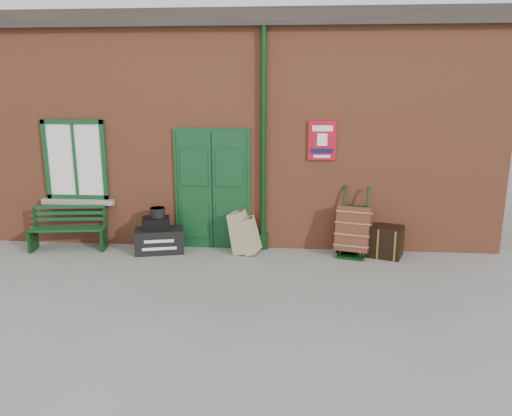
# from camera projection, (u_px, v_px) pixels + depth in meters

# --- Properties ---
(ground) EXTENTS (80.00, 80.00, 0.00)m
(ground) POSITION_uv_depth(u_px,v_px,m) (217.00, 276.00, 8.12)
(ground) COLOR gray
(ground) RESTS_ON ground
(station_building) EXTENTS (10.30, 4.30, 4.36)m
(station_building) POSITION_uv_depth(u_px,v_px,m) (240.00, 125.00, 10.98)
(station_building) COLOR #984E31
(station_building) RESTS_ON ground
(bench) EXTENTS (1.41, 0.61, 0.85)m
(bench) POSITION_uv_depth(u_px,v_px,m) (69.00, 227.00, 9.36)
(bench) COLOR #103D1C
(bench) RESTS_ON ground
(houdini_trunk) EXTENTS (0.97, 0.69, 0.44)m
(houdini_trunk) POSITION_uv_depth(u_px,v_px,m) (160.00, 241.00, 9.22)
(houdini_trunk) COLOR black
(houdini_trunk) RESTS_ON ground
(strongbox) EXTENTS (0.56, 0.46, 0.22)m
(strongbox) POSITION_uv_depth(u_px,v_px,m) (156.00, 223.00, 9.15)
(strongbox) COLOR black
(strongbox) RESTS_ON houdini_trunk
(hatbox) EXTENTS (0.32, 0.32, 0.18)m
(hatbox) POSITION_uv_depth(u_px,v_px,m) (158.00, 212.00, 9.13)
(hatbox) COLOR black
(hatbox) RESTS_ON strongbox
(suitcase_back) EXTENTS (0.44, 0.60, 0.78)m
(suitcase_back) POSITION_uv_depth(u_px,v_px,m) (240.00, 231.00, 9.21)
(suitcase_back) COLOR tan
(suitcase_back) RESTS_ON ground
(suitcase_front) EXTENTS (0.46, 0.55, 0.67)m
(suitcase_front) POSITION_uv_depth(u_px,v_px,m) (249.00, 235.00, 9.16)
(suitcase_front) COLOR tan
(suitcase_front) RESTS_ON ground
(porter_trolley) EXTENTS (0.73, 0.76, 1.21)m
(porter_trolley) POSITION_uv_depth(u_px,v_px,m) (353.00, 230.00, 9.00)
(porter_trolley) COLOR black
(porter_trolley) RESTS_ON ground
(dark_trunk) EXTENTS (0.89, 0.73, 0.55)m
(dark_trunk) POSITION_uv_depth(u_px,v_px,m) (380.00, 241.00, 9.03)
(dark_trunk) COLOR black
(dark_trunk) RESTS_ON ground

